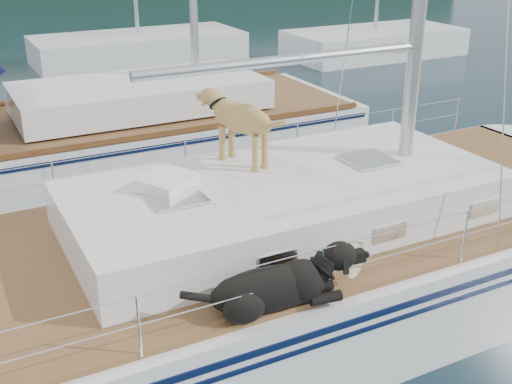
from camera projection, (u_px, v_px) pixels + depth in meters
ground at (228, 322)px, 8.02m from camera, size 120.00×120.00×0.00m
main_sailboat at (234, 274)px, 7.79m from camera, size 12.00×3.86×14.01m
neighbor_sailboat at (89, 143)px, 12.51m from camera, size 11.00×3.50×13.30m
bg_boat_center at (139, 48)px, 22.61m from camera, size 7.20×3.00×11.65m
bg_boat_east at (374, 43)px, 23.53m from camera, size 6.40×3.00×11.65m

